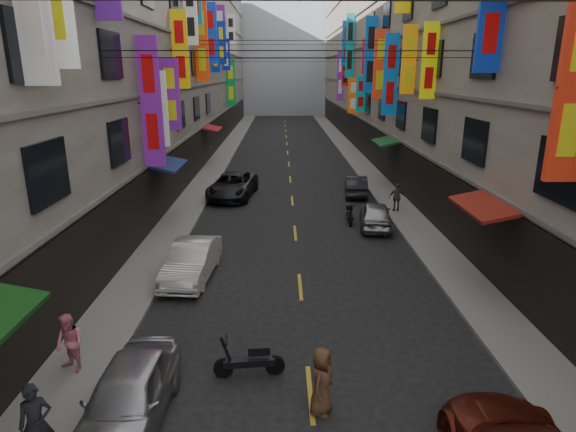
{
  "coord_description": "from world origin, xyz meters",
  "views": [
    {
      "loc": [
        -0.69,
        2.18,
        7.41
      ],
      "look_at": [
        -0.54,
        11.72,
        4.54
      ],
      "focal_mm": 30.0,
      "sensor_mm": 36.0,
      "label": 1
    }
  ],
  "objects_px": {
    "car_left_mid": "(192,261)",
    "car_right_far": "(356,185)",
    "car_right_mid": "(376,215)",
    "pedestrian_lnear": "(36,423)",
    "car_left_far": "(233,185)",
    "car_left_near": "(128,397)",
    "pedestrian_crossing": "(321,381)",
    "scooter_far_right": "(349,214)",
    "pedestrian_rfar": "(397,197)",
    "pedestrian_lfar": "(69,343)",
    "scooter_crossing": "(250,360)"
  },
  "relations": [
    {
      "from": "pedestrian_lnear",
      "to": "pedestrian_lfar",
      "type": "relative_size",
      "value": 1.07
    },
    {
      "from": "pedestrian_rfar",
      "to": "scooter_far_right",
      "type": "bearing_deg",
      "value": 29.73
    },
    {
      "from": "scooter_crossing",
      "to": "car_right_far",
      "type": "relative_size",
      "value": 0.48
    },
    {
      "from": "car_left_mid",
      "to": "car_right_mid",
      "type": "relative_size",
      "value": 1.1
    },
    {
      "from": "pedestrian_lfar",
      "to": "pedestrian_rfar",
      "type": "bearing_deg",
      "value": 82.22
    },
    {
      "from": "car_right_mid",
      "to": "pedestrian_lnear",
      "type": "bearing_deg",
      "value": 66.01
    },
    {
      "from": "car_right_far",
      "to": "pedestrian_lfar",
      "type": "xyz_separation_m",
      "value": [
        -10.0,
        -18.47,
        0.28
      ]
    },
    {
      "from": "pedestrian_rfar",
      "to": "pedestrian_crossing",
      "type": "relative_size",
      "value": 0.95
    },
    {
      "from": "car_left_near",
      "to": "pedestrian_lfar",
      "type": "distance_m",
      "value": 2.72
    },
    {
      "from": "car_right_mid",
      "to": "car_left_near",
      "type": "bearing_deg",
      "value": 68.14
    },
    {
      "from": "car_left_mid",
      "to": "pedestrian_lnear",
      "type": "relative_size",
      "value": 2.51
    },
    {
      "from": "car_left_far",
      "to": "pedestrian_crossing",
      "type": "distance_m",
      "value": 19.96
    },
    {
      "from": "scooter_crossing",
      "to": "car_left_near",
      "type": "bearing_deg",
      "value": 119.22
    },
    {
      "from": "car_right_mid",
      "to": "car_right_far",
      "type": "xyz_separation_m",
      "value": [
        0.0,
        6.48,
        -0.03
      ]
    },
    {
      "from": "scooter_crossing",
      "to": "car_left_mid",
      "type": "distance_m",
      "value": 6.59
    },
    {
      "from": "car_right_far",
      "to": "pedestrian_lnear",
      "type": "distance_m",
      "value": 23.38
    },
    {
      "from": "scooter_far_right",
      "to": "car_right_far",
      "type": "height_order",
      "value": "car_right_far"
    },
    {
      "from": "car_right_far",
      "to": "pedestrian_lfar",
      "type": "height_order",
      "value": "pedestrian_lfar"
    },
    {
      "from": "car_left_mid",
      "to": "car_right_far",
      "type": "xyz_separation_m",
      "value": [
        8.0,
        12.5,
        -0.07
      ]
    },
    {
      "from": "pedestrian_lnear",
      "to": "scooter_crossing",
      "type": "bearing_deg",
      "value": 11.8
    },
    {
      "from": "pedestrian_lfar",
      "to": "pedestrian_crossing",
      "type": "distance_m",
      "value": 6.38
    },
    {
      "from": "scooter_crossing",
      "to": "car_right_far",
      "type": "height_order",
      "value": "car_right_far"
    },
    {
      "from": "car_left_mid",
      "to": "car_right_far",
      "type": "bearing_deg",
      "value": 62.19
    },
    {
      "from": "pedestrian_lfar",
      "to": "pedestrian_crossing",
      "type": "bearing_deg",
      "value": 17.4
    },
    {
      "from": "scooter_crossing",
      "to": "car_right_mid",
      "type": "xyz_separation_m",
      "value": [
        5.47,
        12.11,
        0.2
      ]
    },
    {
      "from": "car_right_mid",
      "to": "pedestrian_lnear",
      "type": "relative_size",
      "value": 2.28
    },
    {
      "from": "pedestrian_rfar",
      "to": "pedestrian_lfar",
      "type": "bearing_deg",
      "value": 50.99
    },
    {
      "from": "car_left_mid",
      "to": "car_right_far",
      "type": "distance_m",
      "value": 14.84
    },
    {
      "from": "car_left_mid",
      "to": "car_left_far",
      "type": "height_order",
      "value": "car_left_far"
    },
    {
      "from": "car_right_far",
      "to": "scooter_crossing",
      "type": "bearing_deg",
      "value": 79.56
    },
    {
      "from": "scooter_far_right",
      "to": "pedestrian_rfar",
      "type": "height_order",
      "value": "pedestrian_rfar"
    },
    {
      "from": "car_right_far",
      "to": "pedestrian_crossing",
      "type": "height_order",
      "value": "pedestrian_crossing"
    },
    {
      "from": "scooter_crossing",
      "to": "car_left_near",
      "type": "xyz_separation_m",
      "value": [
        -2.53,
        -1.71,
        0.25
      ]
    },
    {
      "from": "car_left_near",
      "to": "pedestrian_crossing",
      "type": "distance_m",
      "value": 4.22
    },
    {
      "from": "scooter_far_right",
      "to": "pedestrian_lfar",
      "type": "distance_m",
      "value": 15.57
    },
    {
      "from": "car_left_far",
      "to": "scooter_crossing",
      "type": "bearing_deg",
      "value": -76.1
    },
    {
      "from": "car_right_mid",
      "to": "pedestrian_crossing",
      "type": "xyz_separation_m",
      "value": [
        -3.8,
        -13.5,
        0.16
      ]
    },
    {
      "from": "car_right_far",
      "to": "pedestrian_lnear",
      "type": "bearing_deg",
      "value": 72.25
    },
    {
      "from": "pedestrian_crossing",
      "to": "pedestrian_rfar",
      "type": "bearing_deg",
      "value": 5.19
    },
    {
      "from": "car_right_far",
      "to": "pedestrian_crossing",
      "type": "distance_m",
      "value": 20.34
    },
    {
      "from": "scooter_far_right",
      "to": "pedestrian_lfar",
      "type": "xyz_separation_m",
      "value": [
        -8.82,
        -12.83,
        0.45
      ]
    },
    {
      "from": "car_left_mid",
      "to": "pedestrian_lfar",
      "type": "distance_m",
      "value": 6.3
    },
    {
      "from": "car_left_near",
      "to": "pedestrian_lfar",
      "type": "bearing_deg",
      "value": 138.87
    },
    {
      "from": "pedestrian_lnear",
      "to": "car_left_far",
      "type": "bearing_deg",
      "value": 61.33
    },
    {
      "from": "scooter_crossing",
      "to": "car_left_mid",
      "type": "relative_size",
      "value": 0.43
    },
    {
      "from": "scooter_crossing",
      "to": "scooter_far_right",
      "type": "height_order",
      "value": "same"
    },
    {
      "from": "car_left_mid",
      "to": "scooter_crossing",
      "type": "bearing_deg",
      "value": -62.61
    },
    {
      "from": "car_left_far",
      "to": "car_left_mid",
      "type": "bearing_deg",
      "value": -84.63
    },
    {
      "from": "car_left_mid",
      "to": "car_right_far",
      "type": "height_order",
      "value": "car_left_mid"
    },
    {
      "from": "car_left_near",
      "to": "pedestrian_rfar",
      "type": "height_order",
      "value": "pedestrian_rfar"
    }
  ]
}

